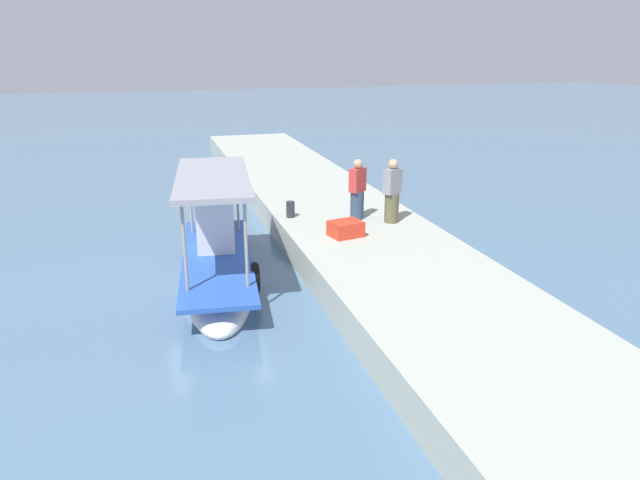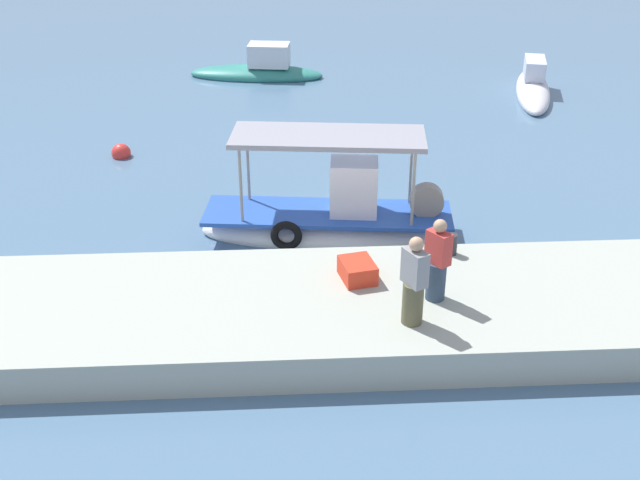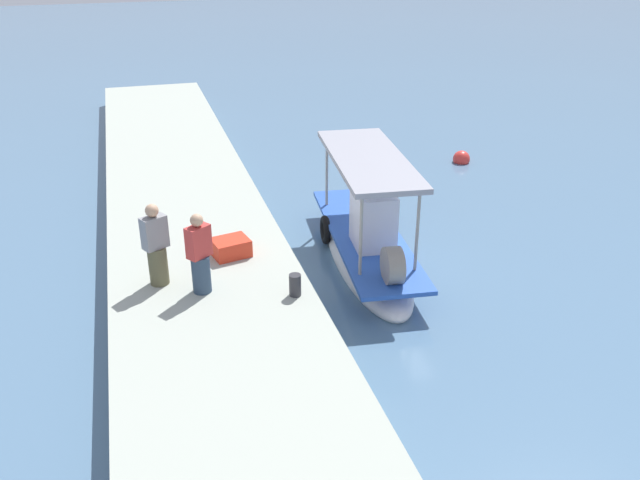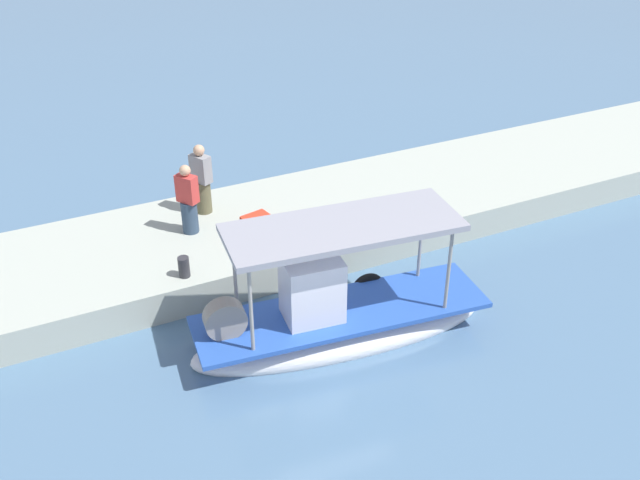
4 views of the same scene
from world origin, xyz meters
name	(u,v)px [view 1 (image 1 of 4)]	position (x,y,z in m)	size (l,w,h in m)	color
ground_plane	(214,274)	(0.00, 0.00, 0.00)	(120.00, 120.00, 0.00)	slate
dock_quay	(366,245)	(0.00, -4.01, 0.37)	(36.00, 4.02, 0.75)	#AAB1A3
main_fishing_boat	(218,263)	(-0.46, -0.04, 0.46)	(6.29, 2.28, 2.97)	white
fisherman_near_bollard	(392,194)	(0.67, -4.97, 1.54)	(0.52, 0.57, 1.75)	brown
fisherman_by_crate	(357,192)	(1.24, -4.18, 1.51)	(0.52, 0.54, 1.69)	#2F435A
mooring_bollard	(290,209)	(1.92, -2.42, 0.98)	(0.24, 0.24, 0.46)	#2D2D33
cargo_crate	(346,229)	(-0.18, -3.36, 0.94)	(0.79, 0.63, 0.39)	red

